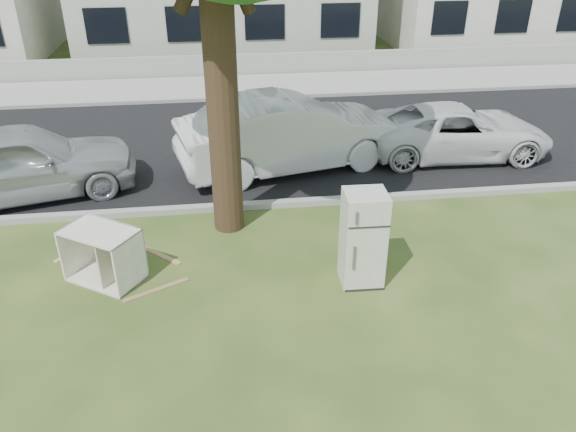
{
  "coord_description": "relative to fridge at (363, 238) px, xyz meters",
  "views": [
    {
      "loc": [
        -0.48,
        -7.3,
        5.2
      ],
      "look_at": [
        0.54,
        0.6,
        0.8
      ],
      "focal_mm": 35.0,
      "sensor_mm": 36.0,
      "label": 1
    }
  ],
  "objects": [
    {
      "name": "kerb_far",
      "position": [
        -1.59,
        9.74,
        -0.77
      ],
      "size": [
        120.0,
        0.18,
        0.12
      ],
      "primitive_type": "cube",
      "color": "gray",
      "rests_on": "ground"
    },
    {
      "name": "kerb_near",
      "position": [
        -1.59,
        2.64,
        -0.77
      ],
      "size": [
        120.0,
        0.18,
        0.12
      ],
      "primitive_type": "cube",
      "color": "gray",
      "rests_on": "ground"
    },
    {
      "name": "car_right",
      "position": [
        3.47,
        4.73,
        -0.17
      ],
      "size": [
        4.41,
        2.16,
        1.2
      ],
      "primitive_type": "imported",
      "rotation": [
        0.0,
        0.0,
        1.53
      ],
      "color": "silver",
      "rests_on": "ground"
    },
    {
      "name": "car_left",
      "position": [
        -6.05,
        3.78,
        -0.01
      ],
      "size": [
        4.75,
        2.83,
        1.51
      ],
      "primitive_type": "imported",
      "rotation": [
        0.0,
        0.0,
        1.82
      ],
      "color": "#A1A4A8",
      "rests_on": "ground"
    },
    {
      "name": "plank_a",
      "position": [
        -3.19,
        0.13,
        -0.76
      ],
      "size": [
        1.0,
        0.56,
        0.02
      ],
      "primitive_type": "cube",
      "rotation": [
        0.0,
        0.0,
        0.46
      ],
      "color": "olive",
      "rests_on": "ground"
    },
    {
      "name": "fridge",
      "position": [
        0.0,
        0.0,
        0.0
      ],
      "size": [
        0.65,
        0.61,
        1.54
      ],
      "primitive_type": "cube",
      "rotation": [
        0.0,
        0.0,
        -0.03
      ],
      "color": "beige",
      "rests_on": "ground"
    },
    {
      "name": "sidewalk",
      "position": [
        -1.59,
        11.19,
        -0.76
      ],
      "size": [
        120.0,
        2.8,
        0.01
      ],
      "primitive_type": "cube",
      "color": "gray",
      "rests_on": "ground"
    },
    {
      "name": "car_center",
      "position": [
        -0.5,
        4.51,
        0.05
      ],
      "size": [
        5.26,
        2.85,
        1.64
      ],
      "primitive_type": "imported",
      "rotation": [
        0.0,
        0.0,
        1.8
      ],
      "color": "silver",
      "rests_on": "ground"
    },
    {
      "name": "road",
      "position": [
        -1.59,
        6.19,
        -0.76
      ],
      "size": [
        120.0,
        7.0,
        0.01
      ],
      "primitive_type": "cube",
      "color": "black",
      "rests_on": "ground"
    },
    {
      "name": "low_wall",
      "position": [
        -1.59,
        12.79,
        -0.42
      ],
      "size": [
        120.0,
        0.15,
        0.7
      ],
      "primitive_type": "cube",
      "color": "gray",
      "rests_on": "ground"
    },
    {
      "name": "plank_b",
      "position": [
        -3.19,
        1.13,
        -0.76
      ],
      "size": [
        0.74,
        0.69,
        0.02
      ],
      "primitive_type": "cube",
      "rotation": [
        0.0,
        0.0,
        -0.75
      ],
      "color": "tan",
      "rests_on": "ground"
    },
    {
      "name": "ground",
      "position": [
        -1.59,
        0.19,
        -0.77
      ],
      "size": [
        120.0,
        120.0,
        0.0
      ],
      "primitive_type": "plane",
      "color": "#294318"
    },
    {
      "name": "plank_c",
      "position": [
        -4.7,
        1.45,
        -0.76
      ],
      "size": [
        0.53,
        0.69,
        0.02
      ],
      "primitive_type": "cube",
      "rotation": [
        0.0,
        0.0,
        0.94
      ],
      "color": "tan",
      "rests_on": "ground"
    },
    {
      "name": "cabinet",
      "position": [
        -3.99,
        0.56,
        -0.33
      ],
      "size": [
        1.33,
        1.21,
        0.88
      ],
      "primitive_type": "cube",
      "rotation": [
        0.0,
        0.0,
        -0.58
      ],
      "color": "silver",
      "rests_on": "ground"
    }
  ]
}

